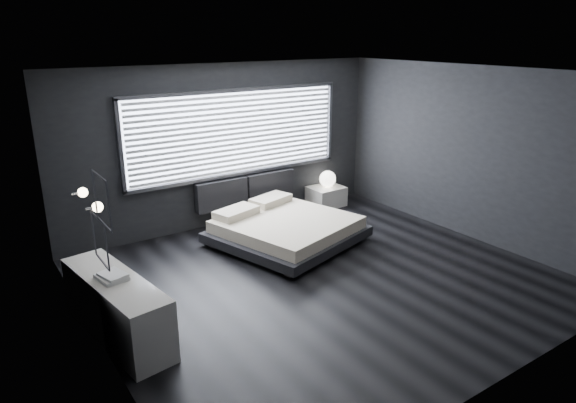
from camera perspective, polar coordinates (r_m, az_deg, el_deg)
room at (r=6.77m, az=4.06°, el=2.15°), size 6.04×6.00×2.80m
window at (r=9.02m, az=-5.62°, el=7.58°), size 4.14×0.09×1.52m
headboard at (r=9.28m, az=-4.65°, el=1.28°), size 1.96×0.16×0.52m
sconce_near at (r=5.53m, az=-20.43°, el=-0.58°), size 0.18×0.11×0.11m
sconce_far at (r=6.09m, az=-21.87°, el=0.94°), size 0.18×0.11×0.11m
wall_art_upper at (r=4.87m, az=-20.00°, el=0.11°), size 0.01×0.48×0.48m
wall_art_lower at (r=5.26m, az=-20.16°, el=-4.06°), size 0.01×0.48×0.48m
bed at (r=8.36m, az=-0.30°, el=-2.94°), size 2.53×2.46×0.54m
nightstand at (r=10.17m, az=4.26°, el=0.59°), size 0.66×0.56×0.38m
orb_lamp at (r=10.08m, az=4.43°, el=2.52°), size 0.32×0.32×0.32m
dresser at (r=6.15m, az=-18.46°, el=-11.11°), size 0.75×1.85×0.72m
book_stack at (r=5.96m, az=-18.97°, el=-7.86°), size 0.32×0.39×0.07m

